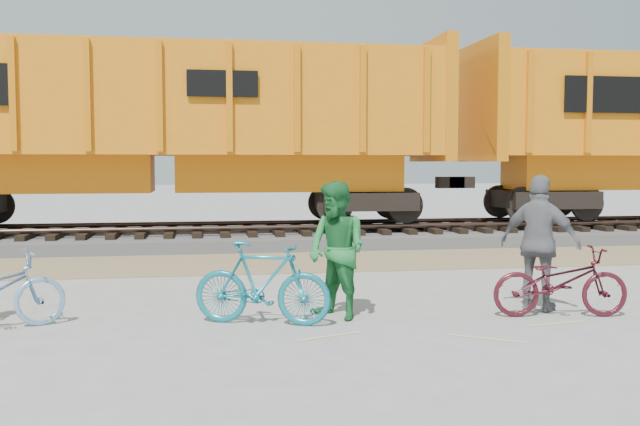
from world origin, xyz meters
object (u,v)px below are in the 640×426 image
Objects in this scene: bicycle_maroon at (560,282)px; person_woman at (540,243)px; hopper_car_center at (163,124)px; person_man at (337,250)px; bicycle_teal at (262,283)px.

bicycle_maroon is 0.95× the size of person_woman.
person_man is (2.67, -8.83, -2.10)m from hopper_car_center.
person_man is 0.96× the size of person_woman.
hopper_car_center reaches higher than bicycle_maroon.
bicycle_maroon is 3.01m from person_man.
bicycle_teal is 3.96m from bicycle_maroon.
hopper_car_center is 10.60m from person_woman.
person_man is (1.00, 0.20, 0.37)m from bicycle_teal.
bicycle_teal is 0.99× the size of bicycle_maroon.
hopper_car_center is 7.42× the size of person_woman.
person_man is at bearing 91.43° from bicycle_maroon.
bicycle_maroon is 0.63m from person_woman.
person_woman is (-0.10, 0.40, 0.47)m from bicycle_maroon.
bicycle_teal is at bearing 96.13° from bicycle_maroon.
bicycle_teal is at bearing -79.54° from hopper_car_center.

